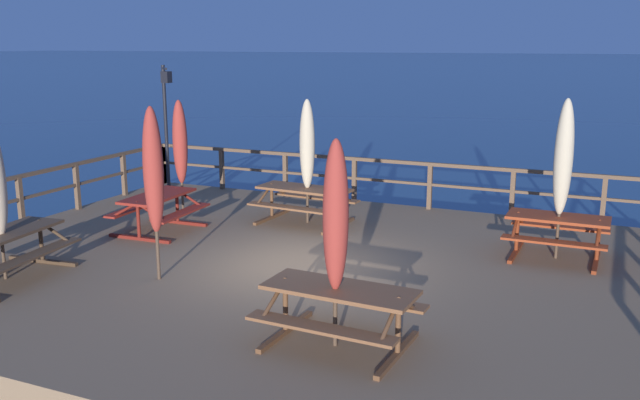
% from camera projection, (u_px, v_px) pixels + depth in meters
% --- Properties ---
extents(ground_plane, '(600.00, 600.00, 0.00)m').
position_uv_depth(ground_plane, '(303.00, 313.00, 12.05)').
color(ground_plane, navy).
extents(wooden_deck, '(13.26, 10.11, 0.89)m').
position_uv_depth(wooden_deck, '(302.00, 290.00, 11.95)').
color(wooden_deck, '#846647').
rests_on(wooden_deck, ground).
extents(railing_waterside_far, '(13.06, 0.10, 1.09)m').
position_uv_depth(railing_waterside_far, '(391.00, 174.00, 16.06)').
color(railing_waterside_far, brown).
rests_on(railing_waterside_far, wooden_deck).
extents(railing_side_left, '(0.10, 9.91, 1.09)m').
position_uv_depth(railing_side_left, '(19.00, 192.00, 14.23)').
color(railing_side_left, brown).
rests_on(railing_side_left, wooden_deck).
extents(picnic_table_back_left, '(1.74, 1.42, 0.78)m').
position_uv_depth(picnic_table_back_left, '(557.00, 228.00, 12.15)').
color(picnic_table_back_left, '#993819').
rests_on(picnic_table_back_left, wooden_deck).
extents(picnic_table_mid_centre, '(1.99, 1.48, 0.78)m').
position_uv_depth(picnic_table_mid_centre, '(340.00, 303.00, 8.63)').
color(picnic_table_mid_centre, brown).
rests_on(picnic_table_mid_centre, wooden_deck).
extents(picnic_table_mid_right, '(1.47, 1.77, 0.78)m').
position_uv_depth(picnic_table_mid_right, '(158.00, 205.00, 13.86)').
color(picnic_table_mid_right, maroon).
rests_on(picnic_table_mid_right, wooden_deck).
extents(picnic_table_mid_left, '(1.61, 2.29, 0.78)m').
position_uv_depth(picnic_table_mid_left, '(2.00, 246.00, 11.05)').
color(picnic_table_mid_left, brown).
rests_on(picnic_table_mid_left, wooden_deck).
extents(picnic_table_back_right, '(2.08, 1.54, 0.78)m').
position_uv_depth(picnic_table_back_right, '(304.00, 197.00, 14.54)').
color(picnic_table_back_right, brown).
rests_on(picnic_table_back_right, wooden_deck).
extents(patio_umbrella_tall_mid_left, '(0.32, 0.32, 2.84)m').
position_uv_depth(patio_umbrella_tall_mid_left, '(564.00, 158.00, 11.85)').
color(patio_umbrella_tall_mid_left, '#4C3828').
rests_on(patio_umbrella_tall_mid_left, wooden_deck).
extents(patio_umbrella_tall_back_left, '(0.32, 0.32, 2.65)m').
position_uv_depth(patio_umbrella_tall_back_left, '(336.00, 217.00, 8.35)').
color(patio_umbrella_tall_back_left, '#4C3828').
rests_on(patio_umbrella_tall_back_left, wooden_deck).
extents(patio_umbrella_tall_front, '(0.32, 0.32, 2.81)m').
position_uv_depth(patio_umbrella_tall_front, '(153.00, 171.00, 10.77)').
color(patio_umbrella_tall_front, '#4C3828').
rests_on(patio_umbrella_tall_front, wooden_deck).
extents(patio_umbrella_short_front, '(0.32, 0.32, 2.63)m').
position_uv_depth(patio_umbrella_short_front, '(307.00, 145.00, 14.31)').
color(patio_umbrella_short_front, '#4C3828').
rests_on(patio_umbrella_short_front, wooden_deck).
extents(patio_umbrella_short_back, '(0.32, 0.32, 2.55)m').
position_uv_depth(patio_umbrella_short_back, '(180.00, 143.00, 14.97)').
color(patio_umbrella_short_back, '#4C3828').
rests_on(patio_umbrella_short_back, wooden_deck).
extents(lamp_post_hooked, '(0.53, 0.54, 3.20)m').
position_uv_depth(lamp_post_hooked, '(166.00, 109.00, 17.41)').
color(lamp_post_hooked, black).
rests_on(lamp_post_hooked, wooden_deck).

